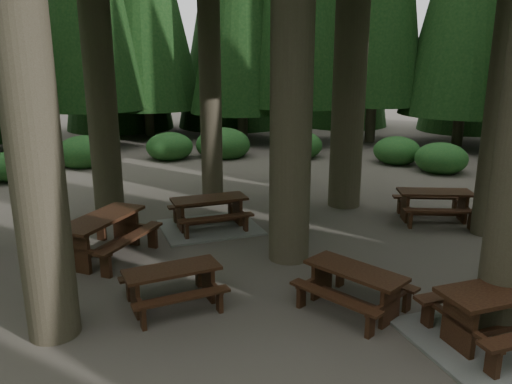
# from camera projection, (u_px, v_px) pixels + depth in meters

# --- Properties ---
(ground) EXTENTS (80.00, 80.00, 0.00)m
(ground) POSITION_uv_depth(u_px,v_px,m) (250.00, 260.00, 10.42)
(ground) COLOR #504941
(ground) RESTS_ON ground
(picnic_table_a) EXTENTS (3.18, 2.94, 0.87)m
(picnic_table_a) POSITION_uv_depth(u_px,v_px,m) (502.00, 323.00, 7.39)
(picnic_table_a) COLOR gray
(picnic_table_a) RESTS_ON ground
(picnic_table_b) EXTENTS (2.21, 2.47, 0.90)m
(picnic_table_b) POSITION_uv_depth(u_px,v_px,m) (102.00, 230.00, 10.46)
(picnic_table_b) COLOR black
(picnic_table_b) RESTS_ON ground
(picnic_table_c) EXTENTS (2.90, 2.69, 0.79)m
(picnic_table_c) POSITION_uv_depth(u_px,v_px,m) (210.00, 218.00, 12.30)
(picnic_table_c) COLOR gray
(picnic_table_c) RESTS_ON ground
(picnic_table_d) EXTENTS (1.83, 1.48, 0.79)m
(picnic_table_d) POSITION_uv_depth(u_px,v_px,m) (434.00, 201.00, 12.81)
(picnic_table_d) COLOR black
(picnic_table_d) RESTS_ON ground
(picnic_table_e) EXTENTS (2.02, 1.90, 0.69)m
(picnic_table_e) POSITION_uv_depth(u_px,v_px,m) (172.00, 281.00, 8.41)
(picnic_table_e) COLOR black
(picnic_table_e) RESTS_ON ground
(picnic_table_f) EXTENTS (2.16, 2.13, 0.73)m
(picnic_table_f) POSITION_uv_depth(u_px,v_px,m) (354.00, 283.00, 8.30)
(picnic_table_f) COLOR black
(picnic_table_f) RESTS_ON ground
(shrub_ring) EXTENTS (23.86, 24.64, 1.49)m
(shrub_ring) POSITION_uv_depth(u_px,v_px,m) (284.00, 231.00, 11.00)
(shrub_ring) COLOR #205F28
(shrub_ring) RESTS_ON ground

